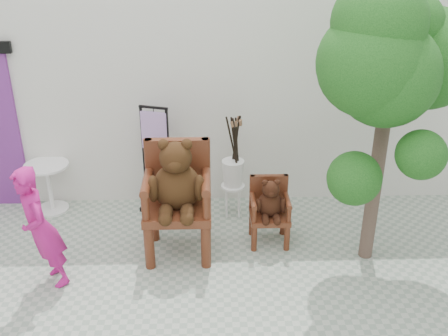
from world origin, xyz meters
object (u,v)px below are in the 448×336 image
person (41,228)px  cafe_table (49,182)px  chair_small (270,205)px  tree (389,63)px  display_stand (157,171)px  stool_bucket (233,173)px  chair_big (177,188)px

person → cafe_table: (-0.40, 1.65, -0.28)m
chair_small → tree: size_ratio=0.27×
display_stand → stool_bucket: 1.06m
chair_small → person: person is taller
chair_small → tree: (1.10, -0.39, 1.86)m
display_stand → stool_bucket: bearing=6.2°
display_stand → stool_bucket: (1.04, -0.20, 0.06)m
display_stand → cafe_table: bearing=-162.8°
chair_small → cafe_table: size_ratio=1.26×
cafe_table → display_stand: bearing=-0.1°
person → cafe_table: 1.72m
tree → chair_small: bearing=160.5°
display_stand → tree: size_ratio=0.46×
person → cafe_table: bearing=161.4°
stool_bucket → tree: size_ratio=0.44×
person → chair_big: bearing=80.5°
chair_small → person: bearing=-163.1°
person → chair_small: bearing=74.7°
stool_bucket → chair_small: bearing=-57.8°
chair_big → stool_bucket: (0.70, 0.85, -0.23)m
chair_small → cafe_table: bearing=163.5°
person → tree: bearing=63.9°
display_stand → tree: 3.38m
person → display_stand: 1.99m
chair_big → display_stand: 1.14m
chair_big → cafe_table: 2.16m
stool_bucket → display_stand: bearing=168.9°
chair_big → person: chair_big is taller
chair_small → chair_big: bearing=-171.0°
cafe_table → tree: tree is taller
tree → chair_big: bearing=174.5°
display_stand → stool_bucket: display_stand is taller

